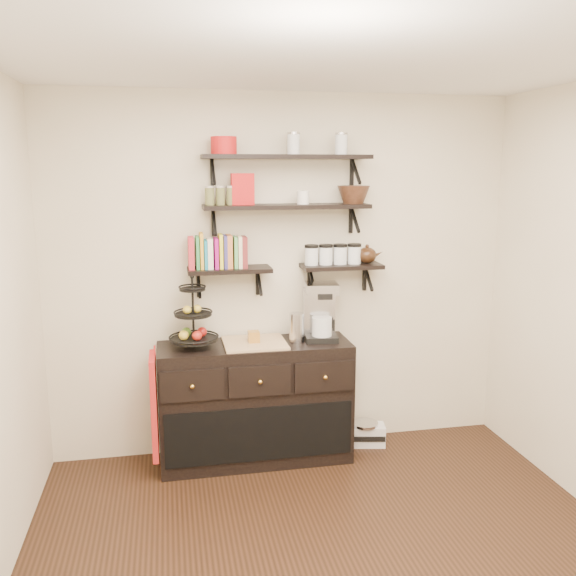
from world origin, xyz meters
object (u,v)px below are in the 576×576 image
Objects in this scene: coffee_maker at (320,312)px; radio at (365,434)px; sideboard at (255,402)px; fruit_stand at (194,324)px.

coffee_maker is 1.08m from radio.
coffee_maker is at bearing -163.21° from radio.
fruit_stand is (-0.43, 0.00, 0.62)m from sideboard.
sideboard is 3.24× the size of coffee_maker.
fruit_stand is 1.17× the size of coffee_maker.
fruit_stand reaches higher than radio.
sideboard is 0.95m from radio.
sideboard is 0.82m from coffee_maker.
sideboard is at bearing -0.48° from fruit_stand.
coffee_maker is at bearing 1.59° from fruit_stand.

